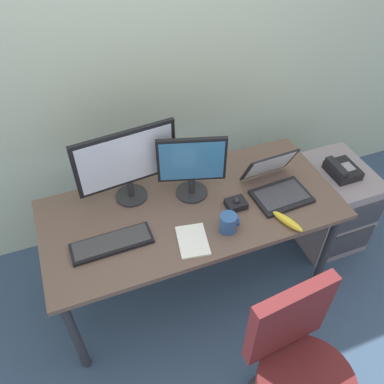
# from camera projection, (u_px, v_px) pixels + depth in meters

# --- Properties ---
(ground_plane) EXTENTS (8.00, 8.00, 0.00)m
(ground_plane) POSITION_uv_depth(u_px,v_px,m) (192.00, 280.00, 2.71)
(ground_plane) COLOR #364B66
(back_wall) EXTENTS (6.00, 0.10, 2.80)m
(back_wall) POSITION_uv_depth(u_px,v_px,m) (145.00, 32.00, 2.22)
(back_wall) COLOR beige
(back_wall) RESTS_ON ground
(desk) EXTENTS (1.64, 0.74, 0.70)m
(desk) POSITION_uv_depth(u_px,v_px,m) (192.00, 216.00, 2.27)
(desk) COLOR brown
(desk) RESTS_ON ground
(file_cabinet) EXTENTS (0.42, 0.53, 0.60)m
(file_cabinet) POSITION_uv_depth(u_px,v_px,m) (329.00, 204.00, 2.80)
(file_cabinet) COLOR gray
(file_cabinet) RESTS_ON ground
(desk_phone) EXTENTS (0.17, 0.20, 0.09)m
(desk_phone) POSITION_uv_depth(u_px,v_px,m) (342.00, 170.00, 2.56)
(desk_phone) COLOR black
(desk_phone) RESTS_ON file_cabinet
(office_chair) EXTENTS (0.52, 0.52, 0.92)m
(office_chair) POSITION_uv_depth(u_px,v_px,m) (296.00, 376.00, 1.86)
(office_chair) COLOR black
(office_chair) RESTS_ON ground
(monitor_main) EXTENTS (0.55, 0.18, 0.44)m
(monitor_main) POSITION_uv_depth(u_px,v_px,m) (127.00, 162.00, 2.11)
(monitor_main) COLOR #262628
(monitor_main) RESTS_ON desk
(monitor_side) EXTENTS (0.36, 0.18, 0.38)m
(monitor_side) POSITION_uv_depth(u_px,v_px,m) (192.00, 165.00, 2.16)
(monitor_side) COLOR #262628
(monitor_side) RESTS_ON desk
(keyboard) EXTENTS (0.41, 0.14, 0.03)m
(keyboard) POSITION_uv_depth(u_px,v_px,m) (112.00, 243.00, 2.03)
(keyboard) COLOR black
(keyboard) RESTS_ON desk
(laptop) EXTENTS (0.33, 0.33, 0.22)m
(laptop) POSITION_uv_depth(u_px,v_px,m) (277.00, 185.00, 2.28)
(laptop) COLOR black
(laptop) RESTS_ON desk
(trackball_mouse) EXTENTS (0.11, 0.09, 0.07)m
(trackball_mouse) POSITION_uv_depth(u_px,v_px,m) (236.00, 204.00, 2.21)
(trackball_mouse) COLOR black
(trackball_mouse) RESTS_ON desk
(coffee_mug) EXTENTS (0.10, 0.09, 0.10)m
(coffee_mug) POSITION_uv_depth(u_px,v_px,m) (229.00, 223.00, 2.07)
(coffee_mug) COLOR #2D558E
(coffee_mug) RESTS_ON desk
(paper_notepad) EXTENTS (0.18, 0.23, 0.01)m
(paper_notepad) POSITION_uv_depth(u_px,v_px,m) (193.00, 241.00, 2.05)
(paper_notepad) COLOR white
(paper_notepad) RESTS_ON desk
(banana) EXTENTS (0.11, 0.19, 0.04)m
(banana) POSITION_uv_depth(u_px,v_px,m) (287.00, 221.00, 2.12)
(banana) COLOR yellow
(banana) RESTS_ON desk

